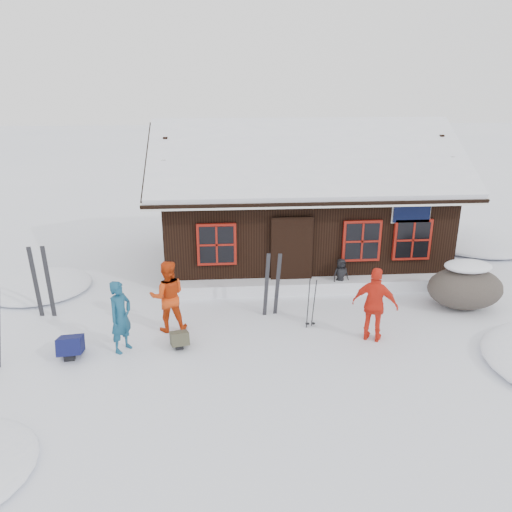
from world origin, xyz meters
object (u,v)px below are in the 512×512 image
object	(u,v)px
backpack_olive	(180,341)
boulder	(465,287)
skier_teal	(121,317)
ski_poles	(311,304)
skier_orange_left	(168,296)
skier_crouched	(341,275)
backpack_blue	(71,349)
skier_orange_right	(375,305)

from	to	relation	value
backpack_olive	boulder	bearing A→B (deg)	0.54
skier_teal	ski_poles	bearing A→B (deg)	-47.15
boulder	backpack_olive	size ratio (longest dim) A/B	3.76
skier_orange_left	ski_poles	bearing A→B (deg)	170.63
skier_teal	boulder	size ratio (longest dim) A/B	0.84
skier_crouched	backpack_blue	distance (m)	7.01
skier_orange_left	backpack_olive	size ratio (longest dim) A/B	3.36
skier_orange_right	skier_orange_left	bearing A→B (deg)	17.15
skier_orange_right	boulder	distance (m)	3.17
skier_crouched	boulder	world-z (taller)	boulder
skier_orange_left	backpack_olive	world-z (taller)	skier_orange_left
skier_crouched	ski_poles	world-z (taller)	ski_poles
backpack_blue	backpack_olive	bearing A→B (deg)	-1.17
skier_crouched	backpack_blue	bearing A→B (deg)	-169.38
skier_orange_left	boulder	bearing A→B (deg)	177.87
boulder	backpack_blue	world-z (taller)	boulder
backpack_blue	ski_poles	bearing A→B (deg)	3.32
skier_teal	boulder	distance (m)	8.34
skier_orange_left	boulder	world-z (taller)	skier_orange_left
skier_orange_left	skier_orange_right	xyz separation A→B (m)	(4.51, -0.84, 0.01)
backpack_blue	backpack_olive	world-z (taller)	backpack_blue
skier_orange_left	ski_poles	size ratio (longest dim) A/B	1.36
backpack_blue	skier_orange_right	bearing A→B (deg)	-4.92
skier_teal	skier_crouched	size ratio (longest dim) A/B	1.68
skier_teal	backpack_blue	distance (m)	1.21
boulder	skier_orange_right	bearing A→B (deg)	-151.95
ski_poles	skier_orange_right	bearing A→B (deg)	-29.60
skier_orange_left	skier_crouched	bearing A→B (deg)	-164.19
skier_crouched	ski_poles	bearing A→B (deg)	-134.59
ski_poles	skier_crouched	bearing A→B (deg)	59.48
ski_poles	backpack_blue	distance (m)	5.28
boulder	ski_poles	bearing A→B (deg)	-169.21
skier_orange_left	skier_crouched	xyz separation A→B (m)	(4.44, 1.89, -0.37)
skier_orange_left	boulder	distance (m)	7.34
backpack_olive	backpack_blue	bearing A→B (deg)	174.23
backpack_blue	backpack_olive	size ratio (longest dim) A/B	1.27
boulder	backpack_olive	world-z (taller)	boulder
skier_teal	skier_orange_left	world-z (taller)	skier_orange_left
skier_orange_left	backpack_olive	xyz separation A→B (m)	(0.29, -0.83, -0.70)
skier_crouched	boulder	distance (m)	3.12
skier_teal	skier_orange_right	size ratio (longest dim) A/B	0.93
skier_teal	skier_orange_left	distance (m)	1.25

